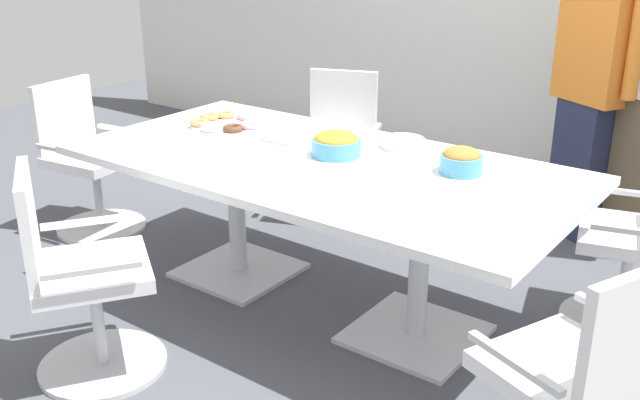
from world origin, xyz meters
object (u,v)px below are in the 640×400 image
object	(u,v)px
person_standing_0	(592,87)
snack_bowl_chips_orange	(336,144)
plate_stack	(403,143)
office_chair_3	(337,153)
snack_bowl_pretzels	(461,160)
office_chair_1	(578,395)
office_chair_4	(88,165)
office_chair_0	(79,285)
donut_platter	(228,123)
napkin_pile	(289,134)
conference_table	(320,185)

from	to	relation	value
person_standing_0	snack_bowl_chips_orange	xyz separation A→B (m)	(-0.72, -1.52, -0.10)
plate_stack	office_chair_3	bearing A→B (deg)	143.35
office_chair_3	snack_bowl_pretzels	world-z (taller)	office_chair_3
office_chair_1	plate_stack	xyz separation A→B (m)	(-1.23, 0.99, 0.37)
office_chair_4	office_chair_0	bearing A→B (deg)	44.15
office_chair_4	office_chair_3	bearing A→B (deg)	127.97
office_chair_3	plate_stack	world-z (taller)	office_chair_3
office_chair_0	donut_platter	bearing A→B (deg)	138.34
office_chair_1	snack_bowl_pretzels	world-z (taller)	office_chair_1
snack_bowl_pretzels	snack_bowl_chips_orange	size ratio (longest dim) A/B	0.81
office_chair_3	office_chair_4	distance (m)	1.54
office_chair_1	snack_bowl_chips_orange	distance (m)	1.63
office_chair_4	person_standing_0	xyz separation A→B (m)	(2.44, 1.70, 0.50)
napkin_pile	donut_platter	bearing A→B (deg)	178.80
office_chair_1	plate_stack	distance (m)	1.62
plate_stack	napkin_pile	bearing A→B (deg)	-156.57
office_chair_3	donut_platter	world-z (taller)	office_chair_3
office_chair_3	office_chair_1	bearing A→B (deg)	121.47
conference_table	person_standing_0	xyz separation A→B (m)	(0.74, 1.62, 0.28)
office_chair_0	office_chair_4	size ratio (longest dim) A/B	1.00
snack_bowl_pretzels	donut_platter	distance (m)	1.37
person_standing_0	office_chair_3	bearing A→B (deg)	52.57
office_chair_0	plate_stack	world-z (taller)	office_chair_0
snack_bowl_chips_orange	napkin_pile	size ratio (longest dim) A/B	1.29
office_chair_0	snack_bowl_pretzels	bearing A→B (deg)	84.67
office_chair_3	plate_stack	xyz separation A→B (m)	(0.84, -0.62, 0.37)
snack_bowl_chips_orange	office_chair_0	bearing A→B (deg)	-111.46
snack_bowl_pretzels	snack_bowl_chips_orange	distance (m)	0.61
person_standing_0	snack_bowl_pretzels	world-z (taller)	person_standing_0
conference_table	office_chair_3	distance (m)	1.22
office_chair_0	snack_bowl_chips_orange	bearing A→B (deg)	102.49
conference_table	plate_stack	world-z (taller)	plate_stack
donut_platter	napkin_pile	bearing A→B (deg)	-1.20
conference_table	snack_bowl_pretzels	world-z (taller)	snack_bowl_pretzels
office_chair_1	person_standing_0	world-z (taller)	person_standing_0
napkin_pile	office_chair_4	bearing A→B (deg)	-169.83
office_chair_0	plate_stack	distance (m)	1.65
person_standing_0	snack_bowl_chips_orange	distance (m)	1.68
person_standing_0	snack_bowl_chips_orange	world-z (taller)	person_standing_0
donut_platter	snack_bowl_chips_orange	bearing A→B (deg)	-5.70
snack_bowl_chips_orange	office_chair_3	bearing A→B (deg)	124.97
office_chair_4	person_standing_0	world-z (taller)	person_standing_0
donut_platter	plate_stack	bearing A→B (deg)	12.94
conference_table	snack_bowl_chips_orange	xyz separation A→B (m)	(0.02, 0.10, 0.18)
person_standing_0	office_chair_4	bearing A→B (deg)	63.75
office_chair_3	office_chair_4	bearing A→B (deg)	25.03
office_chair_3	snack_bowl_chips_orange	bearing A→B (deg)	104.31
office_chair_1	napkin_pile	size ratio (longest dim) A/B	4.92
office_chair_1	donut_platter	xyz separation A→B (m)	(-2.20, 0.77, 0.36)
office_chair_1	snack_bowl_chips_orange	size ratio (longest dim) A/B	3.83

